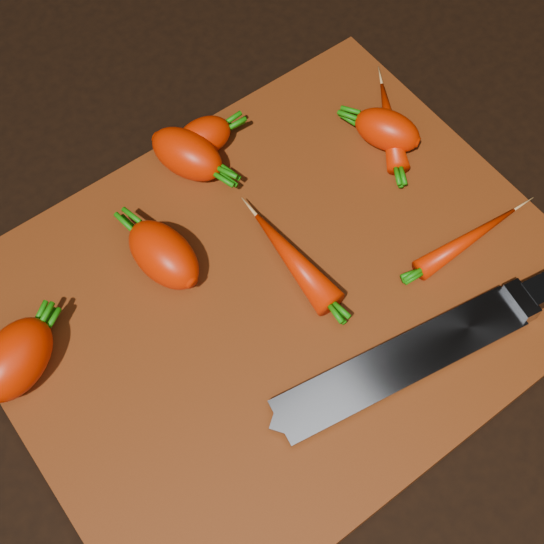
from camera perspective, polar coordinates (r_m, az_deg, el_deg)
ground at (r=0.69m, az=0.49°, el=-1.95°), size 2.00×2.00×0.01m
cutting_board at (r=0.68m, az=0.50°, el=-1.54°), size 0.50×0.40×0.01m
carrot_0 at (r=0.66m, az=-18.77°, el=-6.25°), size 0.09×0.08×0.05m
carrot_1 at (r=0.74m, az=-6.42°, el=8.82°), size 0.07×0.09×0.04m
carrot_2 at (r=0.68m, az=-8.16°, el=1.30°), size 0.06×0.08×0.05m
carrot_3 at (r=0.75m, az=-5.17°, el=10.11°), size 0.06×0.04×0.04m
carrot_4 at (r=0.76m, az=8.67°, el=10.52°), size 0.06×0.08×0.04m
carrot_5 at (r=0.78m, az=8.87°, el=10.87°), size 0.08×0.10×0.02m
carrot_6 at (r=0.72m, az=14.51°, el=2.37°), size 0.12×0.03×0.02m
carrot_7 at (r=0.68m, az=1.59°, el=0.99°), size 0.03×0.11×0.03m
knife at (r=0.66m, az=11.39°, el=-5.80°), size 0.38×0.09×0.02m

